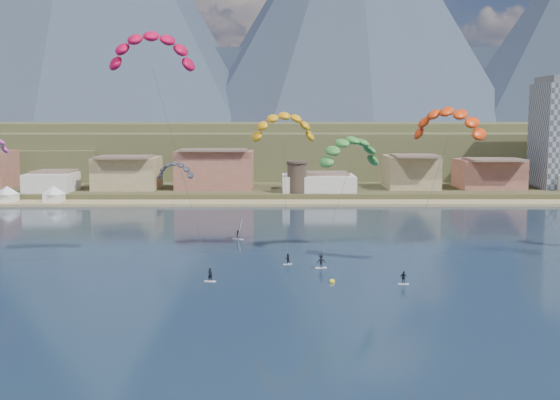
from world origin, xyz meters
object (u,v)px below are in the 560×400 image
at_px(watchtower, 297,177).
at_px(buoy, 332,282).
at_px(kitesurfer_yellow, 284,123).
at_px(windsurfer, 239,233).
at_px(kitesurfer_red, 152,45).
at_px(kitesurfer_orange, 449,119).
at_px(kitesurfer_green, 350,148).

distance_m(watchtower, buoy, 92.24).
xyz_separation_m(kitesurfer_yellow, windsurfer, (-8.06, 12.49, -20.07)).
relative_size(kitesurfer_red, kitesurfer_orange, 1.40).
xyz_separation_m(kitesurfer_red, buoy, (25.44, -10.43, -32.29)).
height_order(kitesurfer_yellow, kitesurfer_green, kitesurfer_yellow).
bearing_deg(kitesurfer_orange, kitesurfer_red, 177.67).
bearing_deg(kitesurfer_red, watchtower, 73.95).
bearing_deg(kitesurfer_yellow, watchtower, 86.51).
bearing_deg(kitesurfer_red, kitesurfer_orange, -2.33).
height_order(watchtower, kitesurfer_green, kitesurfer_green).
distance_m(kitesurfer_red, buoy, 42.41).
xyz_separation_m(kitesurfer_green, buoy, (-4.46, -20.90, -17.10)).
bearing_deg(watchtower, buoy, -88.77).
bearing_deg(kitesurfer_orange, kitesurfer_green, 136.46).
height_order(kitesurfer_green, buoy, kitesurfer_green).
height_order(kitesurfer_orange, kitesurfer_green, kitesurfer_orange).
relative_size(watchtower, kitesurfer_red, 0.24).
distance_m(kitesurfer_orange, kitesurfer_green, 18.34).
height_order(kitesurfer_orange, buoy, kitesurfer_orange).
height_order(watchtower, kitesurfer_orange, kitesurfer_orange).
height_order(watchtower, kitesurfer_red, kitesurfer_red).
bearing_deg(watchtower, kitesurfer_orange, -76.98).
relative_size(windsurfer, buoy, 5.00).
bearing_deg(kitesurfer_green, buoy, -102.04).
bearing_deg(buoy, windsurfer, 113.66).
bearing_deg(kitesurfer_green, watchtower, 95.16).
bearing_deg(kitesurfer_green, kitesurfer_red, -160.70).
relative_size(kitesurfer_green, buoy, 28.12).
bearing_deg(kitesurfer_orange, windsurfer, 142.69).
distance_m(kitesurfer_yellow, buoy, 30.04).
bearing_deg(kitesurfer_yellow, kitesurfer_orange, -26.27).
distance_m(windsurfer, buoy, 35.89).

